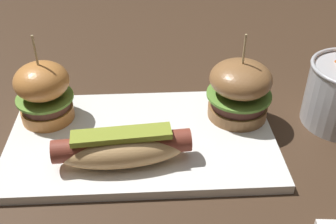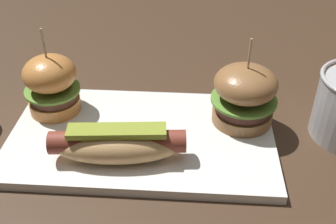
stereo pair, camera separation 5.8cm
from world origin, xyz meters
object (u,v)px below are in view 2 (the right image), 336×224
at_px(platter_main, 142,137).
at_px(slider_left, 51,84).
at_px(hot_dog, 118,144).
at_px(slider_right, 244,95).

bearing_deg(platter_main, slider_left, 160.28).
relative_size(hot_dog, slider_left, 1.32).
xyz_separation_m(slider_left, slider_right, (0.29, -0.01, -0.00)).
xyz_separation_m(platter_main, slider_left, (-0.14, 0.05, 0.05)).
height_order(platter_main, hot_dog, hot_dog).
distance_m(slider_left, slider_right, 0.29).
bearing_deg(slider_left, platter_main, -19.72).
distance_m(platter_main, slider_left, 0.16).
relative_size(platter_main, hot_dog, 2.11).
bearing_deg(hot_dog, slider_left, 137.85).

